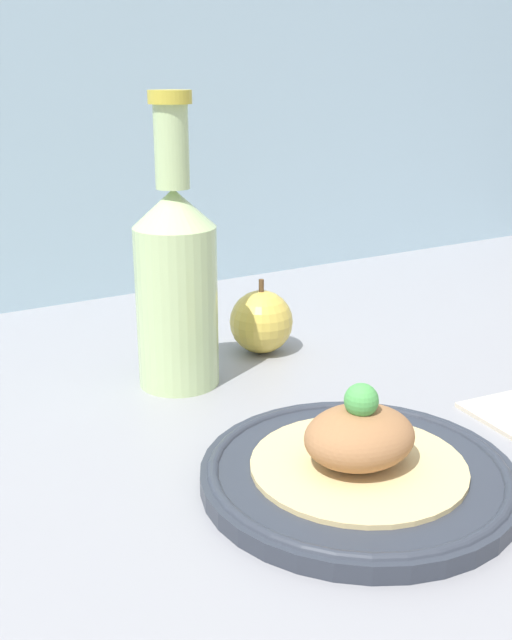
{
  "coord_description": "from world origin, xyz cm",
  "views": [
    {
      "loc": [
        -26.42,
        -44.07,
        29.78
      ],
      "look_at": [
        4.05,
        7.37,
        9.88
      ],
      "focal_mm": 42.0,
      "sensor_mm": 36.0,
      "label": 1
    }
  ],
  "objects_px": {
    "plate": "(358,474)",
    "plated_food": "(359,443)",
    "cider_bottle": "(176,279)",
    "apple": "(261,322)"
  },
  "relations": [
    {
      "from": "plate",
      "to": "plated_food",
      "type": "bearing_deg",
      "value": 180.0
    },
    {
      "from": "plate",
      "to": "cider_bottle",
      "type": "height_order",
      "value": "cider_bottle"
    },
    {
      "from": "cider_bottle",
      "to": "apple",
      "type": "distance_m",
      "value": 0.14
    },
    {
      "from": "plate",
      "to": "cider_bottle",
      "type": "relative_size",
      "value": 0.85
    },
    {
      "from": "apple",
      "to": "cider_bottle",
      "type": "bearing_deg",
      "value": -164.14
    },
    {
      "from": "plate",
      "to": "plated_food",
      "type": "distance_m",
      "value": 0.03
    },
    {
      "from": "plated_food",
      "to": "plate",
      "type": "bearing_deg",
      "value": 0.0
    },
    {
      "from": "plate",
      "to": "plated_food",
      "type": "height_order",
      "value": "plated_food"
    },
    {
      "from": "plated_food",
      "to": "apple",
      "type": "distance_m",
      "value": 0.29
    },
    {
      "from": "plated_food",
      "to": "apple",
      "type": "relative_size",
      "value": 1.96
    }
  ]
}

